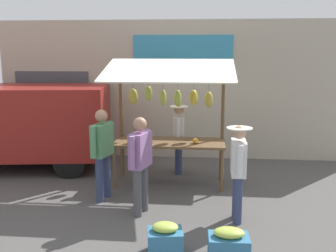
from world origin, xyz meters
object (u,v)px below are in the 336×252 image
object	(u,v)px
vendor_with_sunhat	(179,134)
produce_crate_side	(165,239)
market_stall	(170,108)
shopper_with_shopping_bag	(102,148)
shopper_in_grey_tee	(140,159)
shopper_in_striped_shirt	(238,166)
parked_van	(2,120)
produce_crate_near	(229,245)

from	to	relation	value
vendor_with_sunhat	produce_crate_side	size ratio (longest dim) A/B	2.96
market_stall	vendor_with_sunhat	world-z (taller)	market_stall
produce_crate_side	vendor_with_sunhat	bearing A→B (deg)	-88.78
shopper_with_shopping_bag	produce_crate_side	world-z (taller)	shopper_with_shopping_bag
shopper_with_shopping_bag	shopper_in_grey_tee	size ratio (longest dim) A/B	1.02
shopper_in_striped_shirt	parked_van	world-z (taller)	parked_van
market_stall	produce_crate_side	size ratio (longest dim) A/B	4.87
shopper_with_shopping_bag	shopper_in_grey_tee	xyz separation A→B (m)	(-0.78, 0.58, -0.02)
vendor_with_sunhat	parked_van	distance (m)	4.04
market_stall	vendor_with_sunhat	xyz separation A→B (m)	(-0.13, -0.71, -0.67)
produce_crate_near	shopper_in_striped_shirt	bearing A→B (deg)	-98.75
produce_crate_near	produce_crate_side	bearing A→B (deg)	-5.45
market_stall	shopper_with_shopping_bag	xyz separation A→B (m)	(1.12, 1.02, -0.60)
shopper_with_shopping_bag	shopper_in_striped_shirt	size ratio (longest dim) A/B	1.07
parked_van	market_stall	bearing A→B (deg)	161.61
vendor_with_sunhat	produce_crate_side	distance (m)	3.67
market_stall	vendor_with_sunhat	size ratio (longest dim) A/B	1.64
produce_crate_near	produce_crate_side	distance (m)	0.84
produce_crate_near	parked_van	bearing A→B (deg)	-36.88
shopper_in_striped_shirt	produce_crate_side	xyz separation A→B (m)	(1.02, 1.17, -0.70)
shopper_with_shopping_bag	produce_crate_near	bearing A→B (deg)	-118.92
shopper_in_striped_shirt	produce_crate_near	world-z (taller)	shopper_in_striped_shirt
produce_crate_near	produce_crate_side	xyz separation A→B (m)	(0.83, -0.08, 0.00)
market_stall	shopper_with_shopping_bag	size ratio (longest dim) A/B	1.52
shopper_in_grey_tee	shopper_in_striped_shirt	world-z (taller)	shopper_in_grey_tee
shopper_in_grey_tee	produce_crate_side	xyz separation A→B (m)	(-0.54, 1.31, -0.74)
market_stall	shopper_in_striped_shirt	bearing A→B (deg)	125.58
vendor_with_sunhat	produce_crate_near	distance (m)	3.86
vendor_with_sunhat	shopper_in_striped_shirt	xyz separation A→B (m)	(-1.10, 2.43, 0.01)
shopper_in_striped_shirt	produce_crate_side	world-z (taller)	shopper_in_striped_shirt
shopper_with_shopping_bag	shopper_in_grey_tee	world-z (taller)	shopper_with_shopping_bag
shopper_in_grey_tee	produce_crate_side	size ratio (longest dim) A/B	3.16
vendor_with_sunhat	shopper_in_grey_tee	xyz separation A→B (m)	(0.46, 2.30, 0.05)
shopper_in_grey_tee	market_stall	bearing A→B (deg)	2.80
shopper_with_shopping_bag	produce_crate_near	world-z (taller)	shopper_with_shopping_bag
parked_van	produce_crate_near	world-z (taller)	parked_van
market_stall	vendor_with_sunhat	distance (m)	0.99
shopper_in_grey_tee	shopper_in_striped_shirt	size ratio (longest dim) A/B	1.05
shopper_in_striped_shirt	produce_crate_near	xyz separation A→B (m)	(0.19, 1.25, -0.70)
shopper_with_shopping_bag	shopper_in_striped_shirt	distance (m)	2.45
market_stall	produce_crate_near	size ratio (longest dim) A/B	4.64
vendor_with_sunhat	parked_van	size ratio (longest dim) A/B	0.33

